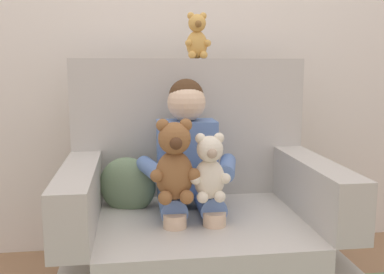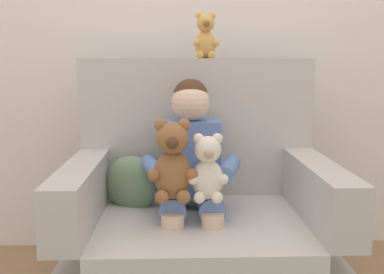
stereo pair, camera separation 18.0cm
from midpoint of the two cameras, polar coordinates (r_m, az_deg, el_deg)
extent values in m
cube|color=silver|center=(2.55, -3.67, 15.08)|extent=(6.00, 0.10, 2.60)
cube|color=#BCB7AD|center=(2.04, -1.80, -16.93)|extent=(1.13, 0.85, 0.28)
cube|color=beige|center=(1.90, -1.60, -12.42)|extent=(0.85, 0.71, 0.12)
cube|color=#BCB7AD|center=(2.21, -2.85, 1.29)|extent=(1.13, 0.14, 0.67)
cube|color=#BCB7AD|center=(1.85, -17.09, -7.52)|extent=(0.14, 0.71, 0.24)
cube|color=#BCB7AD|center=(1.95, 13.01, -6.50)|extent=(0.14, 0.71, 0.24)
cube|color=#597AB7|center=(2.00, -3.28, -2.74)|extent=(0.26, 0.16, 0.34)
sphere|color=beige|center=(1.96, -3.34, 4.44)|extent=(0.17, 0.17, 0.17)
sphere|color=#472D19|center=(1.97, -3.37, 5.21)|extent=(0.16, 0.16, 0.16)
cylinder|color=#597AB7|center=(1.91, -5.33, -8.59)|extent=(0.11, 0.26, 0.11)
cylinder|color=beige|center=(1.84, -5.07, -14.27)|extent=(0.09, 0.09, 0.30)
cylinder|color=#597AB7|center=(1.93, -0.52, -8.43)|extent=(0.11, 0.26, 0.11)
cylinder|color=beige|center=(1.86, 0.01, -14.06)|extent=(0.09, 0.09, 0.30)
cylinder|color=#597AB7|center=(1.88, -7.86, -4.21)|extent=(0.13, 0.27, 0.07)
cylinder|color=#597AB7|center=(1.91, 1.83, -3.94)|extent=(0.13, 0.27, 0.07)
ellipsoid|color=silver|center=(1.77, -0.70, -5.44)|extent=(0.12, 0.11, 0.16)
sphere|color=silver|center=(1.73, -0.66, -1.59)|extent=(0.11, 0.11, 0.11)
sphere|color=tan|center=(1.69, -0.46, -2.15)|extent=(0.04, 0.04, 0.04)
sphere|color=silver|center=(1.73, -1.90, -0.21)|extent=(0.04, 0.04, 0.04)
sphere|color=silver|center=(1.73, -2.51, -5.51)|extent=(0.04, 0.04, 0.04)
sphere|color=silver|center=(1.74, -1.63, -7.79)|extent=(0.05, 0.05, 0.05)
sphere|color=silver|center=(1.74, 0.52, -0.16)|extent=(0.04, 0.04, 0.04)
sphere|color=silver|center=(1.75, 1.36, -5.38)|extent=(0.04, 0.04, 0.04)
sphere|color=silver|center=(1.75, 0.62, -7.70)|extent=(0.05, 0.05, 0.05)
ellipsoid|color=brown|center=(1.76, -5.21, -4.94)|extent=(0.15, 0.13, 0.20)
sphere|color=brown|center=(1.72, -5.27, -0.20)|extent=(0.13, 0.13, 0.13)
sphere|color=#4C2D19|center=(1.67, -5.17, -0.85)|extent=(0.05, 0.05, 0.05)
sphere|color=brown|center=(1.72, -6.79, 1.48)|extent=(0.05, 0.05, 0.05)
sphere|color=brown|center=(1.72, -7.55, -5.00)|extent=(0.05, 0.05, 0.05)
sphere|color=brown|center=(1.73, -6.48, -7.80)|extent=(0.06, 0.06, 0.06)
sphere|color=brown|center=(1.72, -3.81, 1.54)|extent=(0.05, 0.05, 0.05)
sphere|color=brown|center=(1.73, -2.77, -4.87)|extent=(0.05, 0.05, 0.05)
sphere|color=brown|center=(1.73, -3.70, -7.73)|extent=(0.06, 0.06, 0.06)
ellipsoid|color=gold|center=(2.19, -1.78, 11.75)|extent=(0.10, 0.09, 0.13)
sphere|color=gold|center=(2.19, -1.77, 14.39)|extent=(0.09, 0.09, 0.09)
sphere|color=brown|center=(2.15, -1.66, 14.31)|extent=(0.03, 0.03, 0.03)
sphere|color=gold|center=(2.19, -2.60, 15.27)|extent=(0.03, 0.03, 0.03)
sphere|color=gold|center=(2.16, -3.01, 11.95)|extent=(0.03, 0.03, 0.03)
sphere|color=gold|center=(2.15, -2.42, 10.48)|extent=(0.04, 0.04, 0.04)
sphere|color=gold|center=(2.20, -0.98, 15.27)|extent=(0.03, 0.03, 0.03)
sphere|color=gold|center=(2.17, -0.42, 11.95)|extent=(0.03, 0.03, 0.03)
sphere|color=gold|center=(2.15, -0.92, 10.49)|extent=(0.04, 0.04, 0.04)
ellipsoid|color=slate|center=(2.05, -10.79, -6.15)|extent=(0.28, 0.19, 0.26)
camera|label=1|loc=(0.09, -92.86, -0.47)|focal=41.61mm
camera|label=2|loc=(0.09, 87.14, 0.47)|focal=41.61mm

